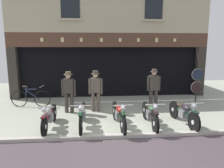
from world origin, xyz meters
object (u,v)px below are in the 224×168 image
at_px(advert_board_near, 76,65).
at_px(motorcycle_left, 49,116).
at_px(tyre_sign_pole, 197,81).
at_px(salesman_right, 154,87).
at_px(salesman_left, 69,90).
at_px(motorcycle_center, 119,114).
at_px(motorcycle_center_right, 150,113).
at_px(motorcycle_right, 184,113).
at_px(shopkeeper_center, 96,89).
at_px(motorcycle_center_left, 82,115).
at_px(leaning_bicycle, 31,98).

bearing_deg(advert_board_near, motorcycle_left, -97.35).
bearing_deg(tyre_sign_pole, salesman_right, -155.92).
xyz_separation_m(salesman_left, tyre_sign_pole, (5.89, 1.15, 0.08)).
xyz_separation_m(motorcycle_left, salesman_right, (3.94, 1.72, 0.54)).
xyz_separation_m(motorcycle_center, motorcycle_center_right, (1.05, 0.02, -0.01)).
distance_m(motorcycle_left, tyre_sign_pole, 6.96).
relative_size(motorcycle_center_right, motorcycle_right, 1.02).
height_order(motorcycle_center_right, shopkeeper_center, shopkeeper_center).
bearing_deg(motorcycle_center_right, motorcycle_center_left, -0.22).
distance_m(motorcycle_center_left, salesman_right, 3.39).
bearing_deg(salesman_right, leaning_bicycle, -11.89).
relative_size(motorcycle_left, motorcycle_right, 0.99).
bearing_deg(motorcycle_center_left, motorcycle_center_right, 179.68).
bearing_deg(salesman_left, motorcycle_center_right, 154.88).
height_order(advert_board_near, leaning_bicycle, advert_board_near).
bearing_deg(salesman_left, motorcycle_right, 162.78).
bearing_deg(motorcycle_right, tyre_sign_pole, -128.04).
bearing_deg(motorcycle_left, motorcycle_center_left, -179.80).
relative_size(motorcycle_left, advert_board_near, 1.97).
bearing_deg(advert_board_near, salesman_left, -92.19).
bearing_deg(shopkeeper_center, motorcycle_right, 154.86).
height_order(motorcycle_center_right, leaning_bicycle, leaning_bicycle).
bearing_deg(motorcycle_right, motorcycle_left, -5.87).
bearing_deg(motorcycle_left, motorcycle_right, -179.73).
height_order(motorcycle_center_left, leaning_bicycle, leaning_bicycle).
height_order(motorcycle_left, advert_board_near, advert_board_near).
xyz_separation_m(motorcycle_right, shopkeeper_center, (-2.95, 1.78, 0.51)).
distance_m(motorcycle_center, motorcycle_center_right, 1.05).
relative_size(shopkeeper_center, advert_board_near, 1.67).
relative_size(motorcycle_left, motorcycle_center_right, 0.97).
bearing_deg(motorcycle_center_right, leaning_bicycle, -29.10).
xyz_separation_m(motorcycle_right, leaning_bicycle, (-5.81, 2.73, -0.04)).
relative_size(motorcycle_center_left, motorcycle_center_right, 1.00).
bearing_deg(motorcycle_right, motorcycle_center_left, -5.85).
relative_size(motorcycle_left, leaning_bicycle, 1.13).
bearing_deg(salesman_left, shopkeeper_center, -170.67).
distance_m(salesman_left, salesman_right, 3.48).
distance_m(motorcycle_center, salesman_right, 2.52).
bearing_deg(motorcycle_center, shopkeeper_center, -71.85).
bearing_deg(motorcycle_right, salesman_right, -78.24).
bearing_deg(motorcycle_center_left, leaning_bicycle, -46.78).
height_order(tyre_sign_pole, leaning_bicycle, tyre_sign_pole).
xyz_separation_m(salesman_left, leaning_bicycle, (-1.80, 1.01, -0.54)).
relative_size(tyre_sign_pole, leaning_bicycle, 0.98).
distance_m(motorcycle_center, salesman_left, 2.55).
xyz_separation_m(motorcycle_left, motorcycle_right, (4.47, -0.08, 0.01)).
distance_m(salesman_left, shopkeeper_center, 1.07).
height_order(motorcycle_center_right, motorcycle_right, motorcycle_center_right).
xyz_separation_m(motorcycle_right, advert_board_near, (-3.91, 4.46, 1.28)).
bearing_deg(motorcycle_right, motorcycle_center_right, -4.74).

